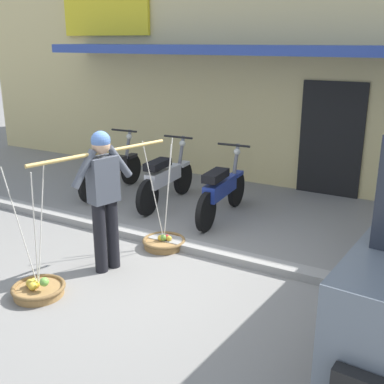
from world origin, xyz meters
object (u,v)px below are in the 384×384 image
object	(u,v)px
motorcycle_second_in_row	(165,178)
motorcycle_third_in_row	(222,190)
fruit_vendor	(104,192)
fruit_basket_left_side	(164,242)
fruit_basket_right_side	(38,289)
motorcycle_nearest_shop	(110,169)

from	to	relation	value
motorcycle_second_in_row	motorcycle_third_in_row	world-z (taller)	same
fruit_vendor	motorcycle_second_in_row	size ratio (longest dim) A/B	0.97
motorcycle_second_in_row	fruit_basket_left_side	bearing A→B (deg)	-57.92
motorcycle_third_in_row	fruit_basket_left_side	bearing A→B (deg)	-97.10
fruit_basket_left_side	fruit_basket_right_side	bearing A→B (deg)	-105.70
motorcycle_nearest_shop	motorcycle_third_in_row	bearing A→B (deg)	-3.89
fruit_basket_left_side	motorcycle_nearest_shop	world-z (taller)	fruit_basket_left_side
motorcycle_nearest_shop	motorcycle_third_in_row	world-z (taller)	same
motorcycle_third_in_row	fruit_basket_right_side	bearing A→B (deg)	-101.98
motorcycle_second_in_row	motorcycle_third_in_row	size ratio (longest dim) A/B	1.00
fruit_basket_left_side	fruit_basket_right_side	distance (m)	1.82
motorcycle_nearest_shop	motorcycle_second_in_row	size ratio (longest dim) A/B	1.00
fruit_basket_right_side	motorcycle_nearest_shop	xyz separation A→B (m)	(-1.64, 3.28, 0.37)
fruit_basket_right_side	motorcycle_third_in_row	bearing A→B (deg)	78.02
motorcycle_second_in_row	motorcycle_third_in_row	distance (m)	1.12
fruit_vendor	fruit_basket_right_side	xyz separation A→B (m)	(-0.25, -0.88, -0.90)
fruit_basket_left_side	motorcycle_third_in_row	xyz separation A→B (m)	(0.17, 1.38, 0.38)
fruit_basket_right_side	motorcycle_nearest_shop	distance (m)	3.69
fruit_basket_right_side	motorcycle_third_in_row	size ratio (longest dim) A/B	0.80
fruit_basket_left_side	motorcycle_third_in_row	bearing A→B (deg)	82.90
motorcycle_nearest_shop	motorcycle_second_in_row	world-z (taller)	same
fruit_vendor	fruit_basket_left_side	distance (m)	1.28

